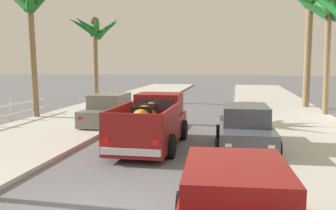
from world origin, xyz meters
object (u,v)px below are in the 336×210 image
at_px(palm_tree_right_mid, 95,32).
at_px(palm_tree_left_mid, 311,11).
at_px(palm_tree_right_fore, 329,13).
at_px(car_right_near, 110,111).
at_px(car_left_mid, 245,129).
at_px(palm_tree_left_fore, 31,5).
at_px(pickup_truck, 151,124).

bearing_deg(palm_tree_right_mid, palm_tree_left_mid, -6.39).
bearing_deg(palm_tree_right_fore, car_right_near, -153.85).
distance_m(car_left_mid, palm_tree_right_fore, 11.44).
xyz_separation_m(palm_tree_left_fore, palm_tree_left_mid, (15.12, 7.38, 0.30)).
bearing_deg(palm_tree_left_mid, pickup_truck, -121.10).
bearing_deg(pickup_truck, car_right_near, 126.80).
bearing_deg(palm_tree_right_mid, palm_tree_right_fore, -17.90).
distance_m(car_left_mid, palm_tree_left_fore, 13.14).
distance_m(pickup_truck, car_right_near, 4.84).
distance_m(car_left_mid, palm_tree_right_mid, 18.54).
distance_m(car_left_mid, palm_tree_left_mid, 14.34).
height_order(palm_tree_left_fore, palm_tree_right_mid, palm_tree_left_fore).
relative_size(pickup_truck, palm_tree_left_fore, 0.73).
distance_m(car_right_near, car_left_mid, 7.33).
bearing_deg(palm_tree_left_fore, car_right_near, -15.56).
height_order(pickup_truck, palm_tree_right_fore, palm_tree_right_fore).
relative_size(car_right_near, palm_tree_right_fore, 0.62).
bearing_deg(car_left_mid, palm_tree_left_fore, 154.69).
bearing_deg(car_left_mid, palm_tree_right_fore, 63.26).
xyz_separation_m(car_right_near, palm_tree_left_fore, (-4.65, 1.29, 5.26)).
bearing_deg(pickup_truck, palm_tree_left_mid, 58.90).
xyz_separation_m(palm_tree_right_fore, palm_tree_right_mid, (-15.59, 5.04, -0.40)).
distance_m(pickup_truck, palm_tree_right_fore, 13.13).
xyz_separation_m(palm_tree_right_fore, palm_tree_left_mid, (-0.40, 3.34, 0.55)).
distance_m(palm_tree_left_mid, palm_tree_right_mid, 15.32).
xyz_separation_m(pickup_truck, car_left_mid, (3.34, 0.02, -0.10)).
bearing_deg(palm_tree_right_fore, palm_tree_right_mid, 162.10).
height_order(palm_tree_left_fore, palm_tree_right_fore, palm_tree_left_fore).
height_order(car_right_near, palm_tree_right_fore, palm_tree_right_fore).
bearing_deg(palm_tree_right_mid, car_left_mid, -52.38).
bearing_deg(palm_tree_left_mid, car_left_mid, -108.67).
height_order(car_left_mid, palm_tree_right_fore, palm_tree_right_fore).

